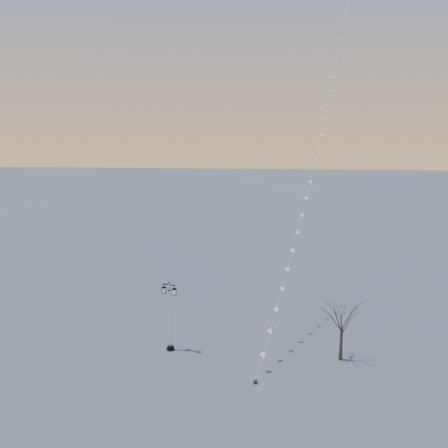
# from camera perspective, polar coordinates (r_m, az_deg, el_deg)

# --- Properties ---
(ground) EXTENTS (300.00, 300.00, 0.00)m
(ground) POSITION_cam_1_polar(r_m,az_deg,el_deg) (28.83, -1.23, -16.91)
(ground) COLOR #5A5C5B
(ground) RESTS_ON ground
(street_lamp) EXTENTS (1.10, 0.61, 4.46)m
(street_lamp) POSITION_cam_1_polar(r_m,az_deg,el_deg) (30.09, -6.55, -10.55)
(street_lamp) COLOR black
(street_lamp) RESTS_ON ground
(bare_tree) EXTENTS (2.30, 2.30, 3.82)m
(bare_tree) POSITION_cam_1_polar(r_m,az_deg,el_deg) (29.47, 14.04, -10.93)
(bare_tree) COLOR #3E2B24
(bare_tree) RESTS_ON ground
(kite_train) EXTENTS (9.80, 36.52, 31.86)m
(kite_train) POSITION_cam_1_polar(r_m,az_deg,el_deg) (41.94, 11.70, 14.02)
(kite_train) COLOR #362320
(kite_train) RESTS_ON ground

